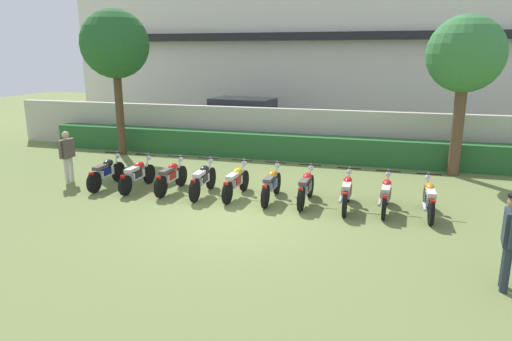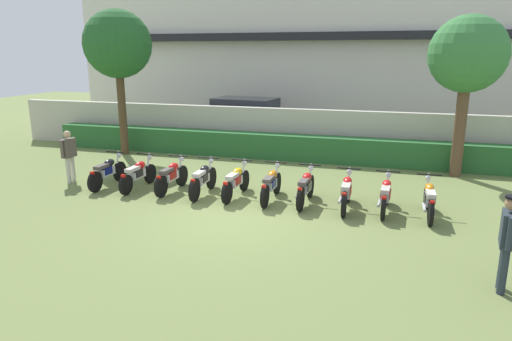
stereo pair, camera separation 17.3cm
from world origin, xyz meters
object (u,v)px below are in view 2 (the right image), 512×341
(parked_car, at_px, (248,120))
(inspector_person, at_px, (69,152))
(motorcycle_in_row_2, at_px, (171,176))
(motorcycle_in_row_8, at_px, (386,195))
(motorcycle_in_row_3, at_px, (203,179))
(motorcycle_in_row_0, at_px, (107,172))
(motorcycle_in_row_9, at_px, (429,199))
(motorcycle_in_row_5, at_px, (271,184))
(officer_0, at_px, (508,236))
(tree_near_inspector, at_px, (118,45))
(tree_far_side, at_px, (468,56))
(motorcycle_in_row_1, at_px, (138,174))
(motorcycle_in_row_6, at_px, (306,187))
(motorcycle_in_row_4, at_px, (236,181))
(motorcycle_in_row_7, at_px, (346,192))

(parked_car, distance_m, inspector_person, 8.79)
(motorcycle_in_row_2, height_order, motorcycle_in_row_8, motorcycle_in_row_2)
(motorcycle_in_row_3, height_order, inspector_person, inspector_person)
(motorcycle_in_row_0, distance_m, motorcycle_in_row_9, 8.92)
(motorcycle_in_row_0, height_order, motorcycle_in_row_5, motorcycle_in_row_0)
(motorcycle_in_row_2, distance_m, officer_0, 8.63)
(tree_near_inspector, distance_m, motorcycle_in_row_8, 11.36)
(motorcycle_in_row_2, height_order, motorcycle_in_row_9, motorcycle_in_row_2)
(tree_far_side, bearing_deg, motorcycle_in_row_1, -154.69)
(motorcycle_in_row_3, distance_m, motorcycle_in_row_6, 2.87)
(motorcycle_in_row_2, xyz_separation_m, motorcycle_in_row_8, (5.87, -0.06, -0.01))
(motorcycle_in_row_4, bearing_deg, officer_0, -119.06)
(parked_car, xyz_separation_m, officer_0, (8.18, -11.80, 0.04))
(motorcycle_in_row_5, height_order, motorcycle_in_row_9, same)
(parked_car, distance_m, motorcycle_in_row_0, 8.50)
(motorcycle_in_row_4, xyz_separation_m, motorcycle_in_row_9, (4.95, -0.16, 0.00))
(tree_far_side, height_order, motorcycle_in_row_4, tree_far_side)
(motorcycle_in_row_0, height_order, motorcycle_in_row_9, motorcycle_in_row_0)
(motorcycle_in_row_1, xyz_separation_m, motorcycle_in_row_8, (6.93, -0.02, 0.00))
(motorcycle_in_row_2, relative_size, motorcycle_in_row_7, 0.98)
(officer_0, bearing_deg, motorcycle_in_row_8, -53.00)
(tree_near_inspector, distance_m, motorcycle_in_row_7, 10.56)
(motorcycle_in_row_1, xyz_separation_m, motorcycle_in_row_7, (5.98, -0.09, 0.01))
(motorcycle_in_row_2, xyz_separation_m, inspector_person, (-3.38, -0.02, 0.48))
(motorcycle_in_row_5, relative_size, inspector_person, 1.19)
(tree_far_side, distance_m, motorcycle_in_row_9, 5.55)
(motorcycle_in_row_8, distance_m, officer_0, 4.07)
(motorcycle_in_row_6, bearing_deg, parked_car, 28.22)
(tree_far_side, distance_m, motorcycle_in_row_5, 7.32)
(motorcycle_in_row_0, distance_m, officer_0, 10.49)
(motorcycle_in_row_3, relative_size, motorcycle_in_row_5, 1.01)
(motorcycle_in_row_9, xyz_separation_m, inspector_person, (-10.26, 0.11, 0.48))
(motorcycle_in_row_2, bearing_deg, motorcycle_in_row_3, -90.93)
(tree_near_inspector, xyz_separation_m, motorcycle_in_row_7, (8.99, -4.15, -3.66))
(motorcycle_in_row_6, height_order, motorcycle_in_row_8, motorcycle_in_row_6)
(motorcycle_in_row_8, xyz_separation_m, officer_0, (1.97, -3.52, 0.53))
(motorcycle_in_row_1, xyz_separation_m, inspector_person, (-2.33, 0.01, 0.49))
(tree_far_side, bearing_deg, officer_0, -90.66)
(motorcycle_in_row_1, relative_size, motorcycle_in_row_6, 1.02)
(motorcycle_in_row_0, bearing_deg, motorcycle_in_row_3, -89.65)
(officer_0, bearing_deg, motorcycle_in_row_1, -13.90)
(parked_car, relative_size, motorcycle_in_row_0, 2.53)
(tree_near_inspector, distance_m, motorcycle_in_row_2, 6.80)
(motorcycle_in_row_5, bearing_deg, motorcycle_in_row_8, -91.60)
(motorcycle_in_row_7, height_order, officer_0, officer_0)
(tree_near_inspector, xyz_separation_m, motorcycle_in_row_6, (7.93, -4.04, -3.67))
(motorcycle_in_row_6, height_order, officer_0, officer_0)
(tree_near_inspector, xyz_separation_m, officer_0, (11.91, -7.60, -3.14))
(motorcycle_in_row_3, relative_size, motorcycle_in_row_8, 1.06)
(tree_near_inspector, height_order, inspector_person, tree_near_inspector)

